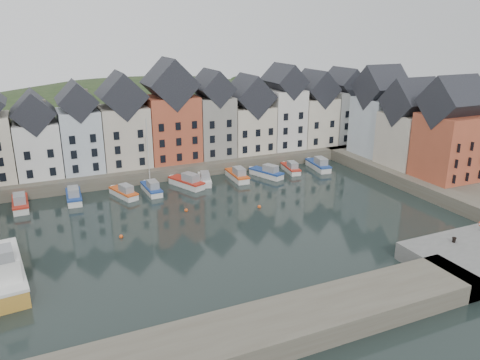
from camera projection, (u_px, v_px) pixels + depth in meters
ground at (235, 228)px, 60.41m from camera, size 260.00×260.00×0.00m
far_quay at (170, 162)px, 86.08m from camera, size 90.00×16.00×2.00m
right_quay at (433, 178)px, 77.07m from camera, size 14.00×54.00×2.00m
near_wall at (230, 341)px, 37.15m from camera, size 50.00×6.00×2.00m
hillside at (144, 209)px, 114.56m from camera, size 153.60×70.40×64.00m
far_terrace at (188, 120)px, 83.12m from camera, size 72.37×8.16×17.78m
right_terrace at (412, 125)px, 78.59m from camera, size 8.30×24.25×16.36m
mooring_buoys at (192, 217)px, 63.43m from camera, size 20.50×5.50×0.50m
boat_a at (20, 203)px, 66.62m from camera, size 2.26×6.82×2.60m
boat_b at (74, 196)px, 69.43m from camera, size 2.36×6.76×2.56m
boat_c at (124, 193)px, 71.10m from camera, size 3.64×6.23×2.28m
boat_d at (152, 188)px, 72.76m from camera, size 2.17×6.26×11.83m
boat_e at (187, 182)px, 75.55m from camera, size 4.61×7.11×2.62m
boat_f at (205, 179)px, 77.32m from camera, size 3.33×6.26×2.30m
boat_g at (237, 175)px, 79.10m from camera, size 2.28×6.65×2.52m
boat_h at (267, 173)px, 80.54m from camera, size 4.25×6.71×2.47m
boat_i at (291, 168)px, 83.31m from camera, size 2.67×5.99×2.22m
boat_j at (319, 165)px, 84.87m from camera, size 2.89×6.95×2.59m
large_vessel at (4, 271)px, 46.64m from camera, size 4.70×12.94×6.59m
mooring_bollard at (454, 240)px, 51.73m from camera, size 0.48×0.48×0.56m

